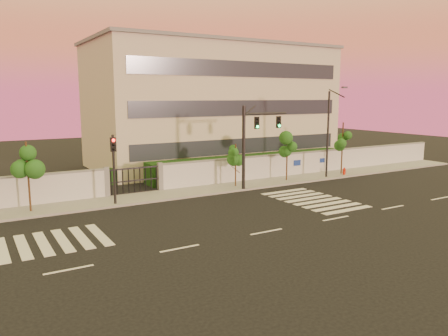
% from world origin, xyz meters
% --- Properties ---
extents(ground, '(120.00, 120.00, 0.00)m').
position_xyz_m(ground, '(0.00, 0.00, 0.00)').
color(ground, black).
rests_on(ground, ground).
extents(sidewalk, '(60.00, 3.00, 0.15)m').
position_xyz_m(sidewalk, '(0.00, 10.50, 0.07)').
color(sidewalk, gray).
rests_on(sidewalk, ground).
extents(perimeter_wall, '(60.00, 0.36, 2.20)m').
position_xyz_m(perimeter_wall, '(0.10, 12.00, 1.07)').
color(perimeter_wall, silver).
rests_on(perimeter_wall, ground).
extents(hedge_row, '(41.00, 4.25, 1.80)m').
position_xyz_m(hedge_row, '(1.17, 14.74, 0.82)').
color(hedge_row, black).
rests_on(hedge_row, ground).
extents(institutional_building, '(24.40, 12.40, 12.25)m').
position_xyz_m(institutional_building, '(9.00, 21.99, 6.16)').
color(institutional_building, beige).
rests_on(institutional_building, ground).
extents(road_markings, '(57.00, 7.62, 0.02)m').
position_xyz_m(road_markings, '(-1.58, 3.76, 0.01)').
color(road_markings, silver).
rests_on(road_markings, ground).
extents(street_tree_c, '(1.45, 1.15, 4.39)m').
position_xyz_m(street_tree_c, '(-10.14, 10.34, 3.23)').
color(street_tree_c, '#382314').
rests_on(street_tree_c, ground).
extents(street_tree_d, '(1.34, 1.07, 3.44)m').
position_xyz_m(street_tree_d, '(4.61, 10.38, 2.54)').
color(street_tree_d, '#382314').
rests_on(street_tree_d, ground).
extents(street_tree_e, '(1.42, 1.13, 3.97)m').
position_xyz_m(street_tree_e, '(9.60, 10.30, 2.92)').
color(street_tree_e, '#382314').
rests_on(street_tree_e, ground).
extents(street_tree_f, '(1.51, 1.20, 4.76)m').
position_xyz_m(street_tree_f, '(15.86, 10.25, 3.50)').
color(street_tree_f, '#382314').
rests_on(street_tree_f, ground).
extents(traffic_signal_main, '(4.03, 0.39, 6.37)m').
position_xyz_m(traffic_signal_main, '(5.35, 9.15, 4.02)').
color(traffic_signal_main, black).
rests_on(traffic_signal_main, ground).
extents(traffic_signal_secondary, '(0.36, 0.35, 4.63)m').
position_xyz_m(traffic_signal_secondary, '(-5.17, 9.51, 2.94)').
color(traffic_signal_secondary, black).
rests_on(traffic_signal_secondary, ground).
extents(streetlight_east, '(0.47, 1.88, 7.83)m').
position_xyz_m(streetlight_east, '(13.46, 9.49, 4.23)').
color(streetlight_east, black).
rests_on(streetlight_east, ground).
extents(fire_hydrant, '(0.31, 0.29, 0.78)m').
position_xyz_m(fire_hydrant, '(15.64, 9.68, 0.39)').
color(fire_hydrant, '#B61F0C').
rests_on(fire_hydrant, ground).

